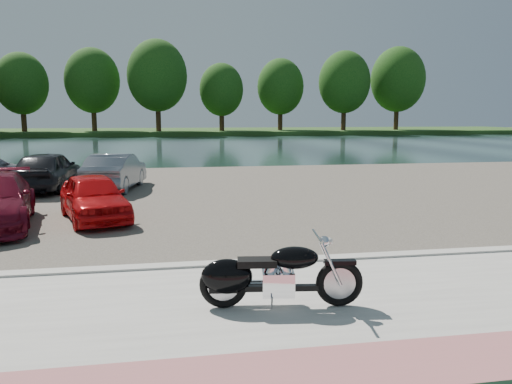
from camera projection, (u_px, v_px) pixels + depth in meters
ground at (283, 308)px, 7.34m from camera, size 200.00×200.00×0.00m
promenade at (301, 334)px, 6.35m from camera, size 60.00×6.00×0.10m
kerb at (259, 264)px, 9.27m from camera, size 60.00×0.30×0.14m
parking_lot at (215, 193)px, 18.04m from camera, size 60.00×18.00×0.04m
river at (187, 146)px, 46.29m from camera, size 120.00×40.00×0.00m
far_bank at (179, 132)px, 77.40m from camera, size 120.00×24.00×0.60m
far_trees at (210, 82)px, 71.00m from camera, size 70.25×10.68×12.52m
motorcycle at (266, 276)px, 7.04m from camera, size 2.33×0.76×1.05m
car_4 at (94, 197)px, 13.24m from camera, size 2.51×3.89×1.23m
car_8 at (47, 170)px, 18.49m from camera, size 2.03×4.44×1.48m
car_9 at (116, 171)px, 18.68m from camera, size 2.10×4.30×1.36m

